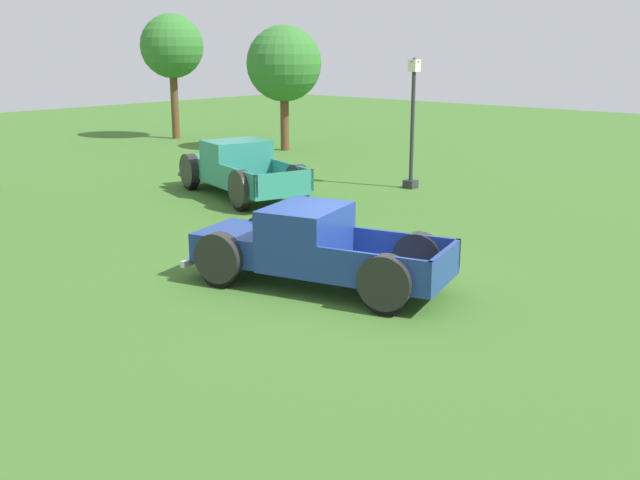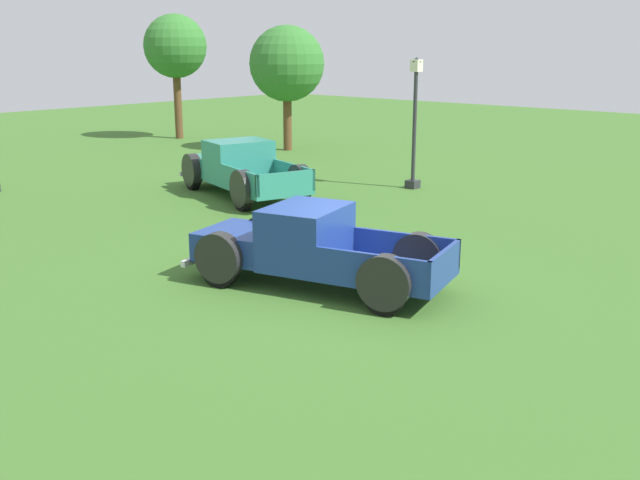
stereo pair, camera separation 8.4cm
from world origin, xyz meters
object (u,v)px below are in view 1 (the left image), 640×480
(pickup_truck_foreground, at_px, (303,247))
(oak_tree_west, at_px, (172,47))
(pickup_truck_behind_left, at_px, (236,169))
(oak_tree_east, at_px, (284,64))
(lamp_post_near, at_px, (413,121))

(pickup_truck_foreground, height_order, oak_tree_west, oak_tree_west)
(pickup_truck_behind_left, height_order, oak_tree_east, oak_tree_east)
(pickup_truck_foreground, distance_m, lamp_post_near, 10.24)
(pickup_truck_foreground, relative_size, pickup_truck_behind_left, 0.92)
(pickup_truck_behind_left, xyz_separation_m, oak_tree_east, (7.87, 5.61, 2.79))
(oak_tree_east, height_order, oak_tree_west, oak_tree_west)
(oak_tree_east, bearing_deg, lamp_post_near, -111.78)
(pickup_truck_behind_left, xyz_separation_m, oak_tree_west, (7.34, 12.34, 3.46))
(pickup_truck_foreground, distance_m, pickup_truck_behind_left, 8.90)
(pickup_truck_behind_left, relative_size, oak_tree_west, 0.98)
(pickup_truck_foreground, xyz_separation_m, pickup_truck_behind_left, (5.01, 7.35, 0.06))
(pickup_truck_foreground, height_order, lamp_post_near, lamp_post_near)
(pickup_truck_behind_left, relative_size, oak_tree_east, 1.09)
(oak_tree_east, xyz_separation_m, oak_tree_west, (-0.53, 6.73, 0.67))
(pickup_truck_foreground, xyz_separation_m, oak_tree_east, (12.89, 12.96, 2.85))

